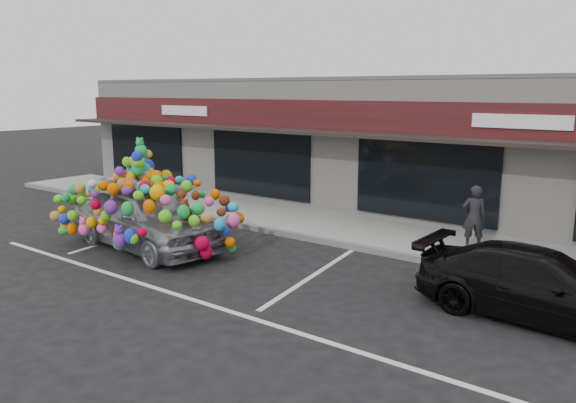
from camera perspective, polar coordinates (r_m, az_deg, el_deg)
The scene contains 10 objects.
ground at distance 13.68m, azimuth -7.76°, elevation -5.47°, with size 90.00×90.00×0.00m, color black.
shop_building at distance 20.08m, azimuth 9.26°, elevation 6.14°, with size 24.00×7.20×4.31m.
sidewalk at distance 16.64m, azimuth 1.91°, elevation -2.06°, with size 26.00×3.00×0.15m, color gray.
kerb at distance 15.47m, azimuth -1.28°, elevation -3.10°, with size 26.00×0.18×0.16m, color slate.
parking_stripe_left at distance 16.13m, azimuth -15.43°, elevation -3.17°, with size 0.12×4.40×0.01m, color silver.
parking_stripe_mid at distance 12.13m, azimuth 2.50°, elevation -7.57°, with size 0.12×4.40×0.01m, color silver.
lane_line at distance 10.80m, azimuth -8.72°, elevation -10.12°, with size 14.00×0.12×0.01m, color silver.
toy_car at distance 14.43m, azimuth -14.33°, elevation -0.83°, with size 3.35×5.17×2.89m.
black_sedan at distance 10.71m, azimuth 24.17°, elevation -7.77°, with size 4.20×1.71×1.22m, color black.
pedestrian_a at distance 14.20m, azimuth 18.37°, elevation -1.49°, with size 0.56×0.37×1.54m, color black.
Camera 1 is at (9.23, -9.30, 3.93)m, focal length 35.00 mm.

